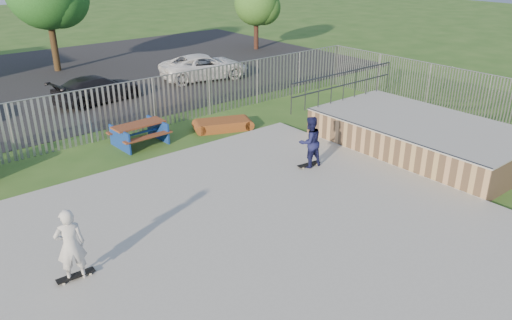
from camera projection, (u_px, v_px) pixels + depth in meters
ground at (211, 265)px, 11.22m from camera, size 120.00×120.00×0.00m
concrete_slab at (210, 262)px, 11.19m from camera, size 15.00×12.00×0.15m
quarter_pipe at (419, 135)px, 17.27m from camera, size 5.50×7.05×2.19m
fence at (149, 153)px, 14.66m from camera, size 26.04×16.02×2.00m
picnic_table at (139, 134)px, 17.90m from camera, size 1.91×1.59×0.78m
funbox at (223, 125)px, 19.41m from camera, size 2.13×1.61×0.38m
car_dark at (97, 89)px, 22.63m from camera, size 4.31×2.20×1.20m
car_white at (204, 67)px, 26.54m from camera, size 5.03×3.08×1.30m
tree_right at (256, 3)px, 33.29m from camera, size 2.93×2.93×4.53m
skateboard_a at (309, 165)px, 15.88m from camera, size 0.82×0.29×0.08m
skateboard_b at (76, 276)px, 10.53m from camera, size 0.81×0.24×0.08m
skater_navy at (310, 142)px, 15.57m from camera, size 0.87×0.71×1.64m
skater_white at (70, 245)px, 10.22m from camera, size 0.67×0.52×1.64m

